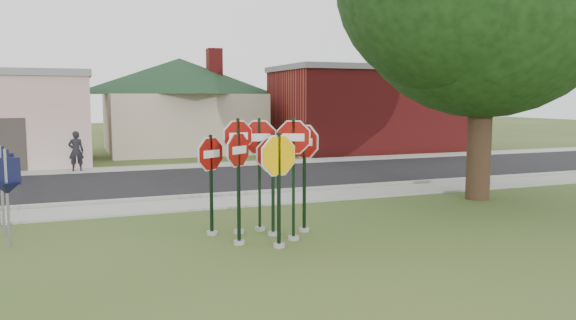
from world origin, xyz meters
name	(u,v)px	position (x,y,z in m)	size (l,w,h in m)	color
ground	(283,254)	(0.00, 0.00, 0.00)	(120.00, 120.00, 0.00)	#304B1C
sidewalk_near	(216,203)	(0.00, 5.50, 0.03)	(60.00, 1.60, 0.06)	gray
road	(186,181)	(0.00, 10.00, 0.02)	(60.00, 7.00, 0.04)	black
sidewalk_far	(167,167)	(0.00, 14.30, 0.03)	(60.00, 1.60, 0.06)	gray
curb	(208,196)	(0.00, 6.50, 0.07)	(60.00, 0.20, 0.14)	gray
stop_sign_center	(273,171)	(0.32, 1.50, 1.42)	(1.07, 0.24, 2.33)	gray
stop_sign_yellow	(279,174)	(0.10, 0.52, 1.51)	(1.12, 0.33, 2.45)	gray
stop_sign_left	(239,173)	(-0.59, 1.02, 1.50)	(0.80, 0.61, 2.46)	gray
stop_sign_right	(293,163)	(0.59, 0.97, 1.66)	(0.90, 0.45, 2.69)	gray
stop_sign_back_right	(259,158)	(0.19, 2.03, 1.67)	(1.01, 0.42, 2.67)	gray
stop_sign_back_left	(238,161)	(-0.33, 1.94, 1.63)	(0.96, 0.24, 2.66)	gray
stop_sign_far_right	(304,162)	(1.10, 1.58, 1.60)	(0.52, 0.94, 2.57)	gray
stop_sign_far_left	(211,172)	(-0.93, 2.03, 1.41)	(0.89, 0.56, 2.32)	gray
building_house	(180,86)	(2.00, 22.00, 3.65)	(11.60, 11.60, 6.20)	#B6A690
building_brick	(367,108)	(12.00, 18.50, 2.40)	(10.20, 6.20, 4.75)	maroon
bg_tree_right	(436,63)	(22.00, 26.00, 5.58)	(5.60, 5.60, 8.40)	#322016
pedestrian	(76,151)	(-3.64, 14.17, 0.87)	(0.59, 0.39, 1.62)	black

